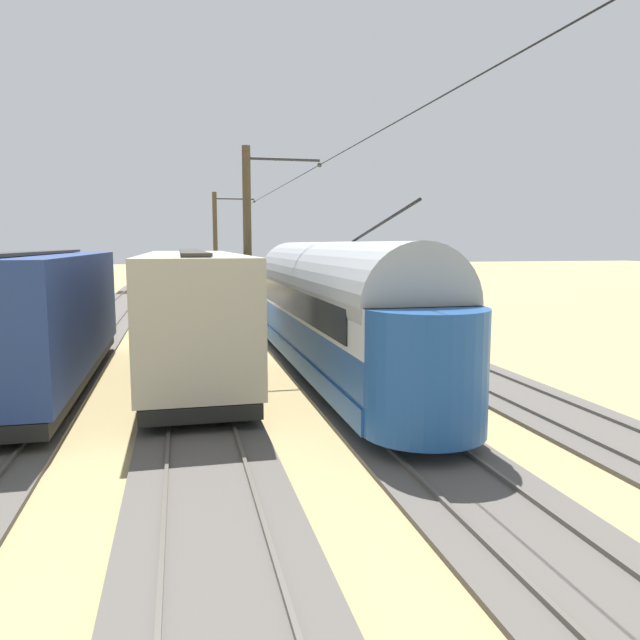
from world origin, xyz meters
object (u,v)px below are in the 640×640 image
(vintage_streetcar, at_px, (333,306))
(catenary_pole_foreground, at_px, (217,250))
(coach_adjacent, at_px, (40,316))
(catenary_pole_mid_near, at_px, (250,255))
(boxcar_far_siding, at_px, (192,307))

(vintage_streetcar, xyz_separation_m, catenary_pole_foreground, (2.41, -19.84, 1.62))
(coach_adjacent, height_order, catenary_pole_mid_near, catenary_pole_mid_near)
(vintage_streetcar, xyz_separation_m, coach_adjacent, (8.69, -0.19, -0.10))
(catenary_pole_mid_near, bearing_deg, boxcar_far_siding, 2.78)
(coach_adjacent, relative_size, boxcar_far_siding, 0.85)
(vintage_streetcar, relative_size, catenary_pole_foreground, 2.32)
(coach_adjacent, xyz_separation_m, catenary_pole_foreground, (-6.28, -19.65, 1.71))
(boxcar_far_siding, bearing_deg, catenary_pole_mid_near, -177.22)
(catenary_pole_mid_near, bearing_deg, catenary_pole_foreground, -90.00)
(coach_adjacent, xyz_separation_m, catenary_pole_mid_near, (-6.28, -1.64, 1.71))
(vintage_streetcar, height_order, catenary_pole_mid_near, catenary_pole_mid_near)
(catenary_pole_foreground, xyz_separation_m, catenary_pole_mid_near, (0.00, 18.01, 0.00))
(vintage_streetcar, relative_size, catenary_pole_mid_near, 2.32)
(vintage_streetcar, height_order, coach_adjacent, vintage_streetcar)
(catenary_pole_foreground, distance_m, catenary_pole_mid_near, 18.01)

